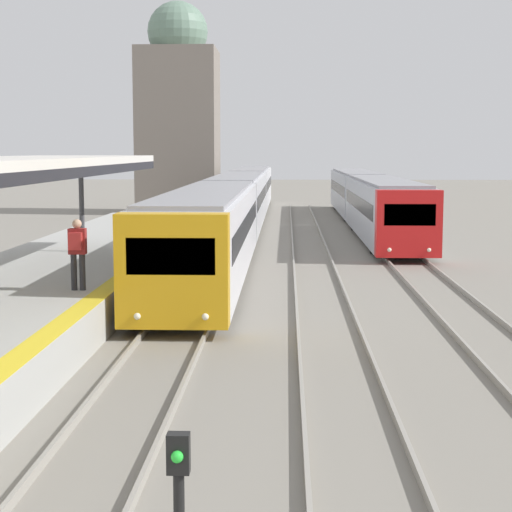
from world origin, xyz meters
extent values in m
cube|color=black|center=(-2.10, 13.72, 3.72)|extent=(0.08, 22.15, 0.24)
cylinder|color=#47474C|center=(-4.06, 22.58, 2.40)|extent=(0.16, 0.16, 2.88)
cylinder|color=#2D2D33|center=(-2.43, 14.93, 1.38)|extent=(0.14, 0.14, 0.85)
cylinder|color=#2D2D33|center=(-2.23, 14.93, 1.38)|extent=(0.14, 0.14, 0.85)
cube|color=maroon|center=(-2.33, 14.93, 2.11)|extent=(0.40, 0.22, 0.60)
sphere|color=tan|center=(-2.33, 14.93, 2.51)|extent=(0.22, 0.22, 0.22)
cube|color=#B22828|center=(-2.33, 14.73, 2.13)|extent=(0.30, 0.18, 0.40)
cube|color=gold|center=(0.00, 14.12, 1.55)|extent=(2.51, 0.70, 2.55)
cube|color=black|center=(0.00, 13.79, 1.90)|extent=(1.96, 0.04, 0.82)
sphere|color=#EFEACC|center=(-0.75, 13.78, 0.57)|extent=(0.16, 0.16, 0.16)
sphere|color=#EFEACC|center=(0.75, 13.78, 0.57)|extent=(0.16, 0.16, 0.16)
cube|color=silver|center=(0.00, 22.90, 1.55)|extent=(2.51, 16.86, 2.55)
cube|color=gray|center=(0.00, 22.90, 2.88)|extent=(2.21, 16.53, 0.12)
cube|color=black|center=(0.00, 22.90, 1.83)|extent=(2.53, 15.51, 0.66)
cylinder|color=black|center=(-1.07, 17.42, 0.35)|extent=(0.12, 0.70, 0.70)
cylinder|color=black|center=(1.07, 17.42, 0.35)|extent=(0.12, 0.70, 0.70)
cylinder|color=black|center=(-1.07, 28.38, 0.35)|extent=(0.12, 0.70, 0.70)
cylinder|color=black|center=(1.07, 28.38, 0.35)|extent=(0.12, 0.70, 0.70)
cube|color=silver|center=(0.00, 40.11, 1.55)|extent=(2.51, 16.86, 2.55)
cube|color=gray|center=(0.00, 40.11, 2.88)|extent=(2.21, 16.53, 0.12)
cube|color=black|center=(0.00, 40.11, 1.83)|extent=(2.53, 15.51, 0.66)
cylinder|color=black|center=(-1.07, 34.63, 0.35)|extent=(0.12, 0.70, 0.70)
cylinder|color=black|center=(1.07, 34.63, 0.35)|extent=(0.12, 0.70, 0.70)
cylinder|color=black|center=(-1.07, 45.59, 0.35)|extent=(0.12, 0.70, 0.70)
cylinder|color=black|center=(1.07, 45.59, 0.35)|extent=(0.12, 0.70, 0.70)
cube|color=silver|center=(0.00, 57.32, 1.55)|extent=(2.51, 16.86, 2.55)
cube|color=gray|center=(0.00, 57.32, 2.88)|extent=(2.21, 16.53, 0.12)
cube|color=black|center=(0.00, 57.32, 1.83)|extent=(2.53, 15.51, 0.66)
cylinder|color=black|center=(-1.07, 51.84, 0.35)|extent=(0.12, 0.70, 0.70)
cylinder|color=black|center=(1.07, 51.84, 0.35)|extent=(0.12, 0.70, 0.70)
cylinder|color=black|center=(-1.07, 62.80, 0.35)|extent=(0.12, 0.70, 0.70)
cylinder|color=black|center=(1.07, 62.80, 0.35)|extent=(0.12, 0.70, 0.70)
cube|color=red|center=(7.05, 27.08, 1.51)|extent=(2.42, 0.70, 2.49)
cube|color=black|center=(7.05, 26.75, 1.86)|extent=(1.88, 0.04, 0.80)
sphere|color=#EFEACC|center=(6.32, 26.74, 0.57)|extent=(0.16, 0.16, 0.16)
sphere|color=#EFEACC|center=(7.77, 26.74, 0.57)|extent=(0.16, 0.16, 0.16)
cube|color=#A8ADB7|center=(7.05, 35.37, 1.51)|extent=(2.42, 15.88, 2.49)
cube|color=gray|center=(7.05, 35.37, 2.82)|extent=(2.13, 15.56, 0.12)
cube|color=black|center=(7.05, 35.37, 1.79)|extent=(2.44, 14.61, 0.65)
cylinder|color=black|center=(6.02, 30.21, 0.35)|extent=(0.12, 0.70, 0.70)
cylinder|color=black|center=(8.08, 30.21, 0.35)|extent=(0.12, 0.70, 0.70)
cylinder|color=black|center=(6.02, 40.53, 0.35)|extent=(0.12, 0.70, 0.70)
cylinder|color=black|center=(8.08, 40.53, 0.35)|extent=(0.12, 0.70, 0.70)
cube|color=#A8ADB7|center=(7.05, 51.60, 1.51)|extent=(2.42, 15.88, 2.49)
cube|color=gray|center=(7.05, 51.60, 2.82)|extent=(2.13, 15.56, 0.12)
cube|color=black|center=(7.05, 51.60, 1.79)|extent=(2.44, 14.61, 0.65)
cylinder|color=black|center=(6.02, 46.44, 0.35)|extent=(0.12, 0.70, 0.70)
cylinder|color=black|center=(8.08, 46.44, 0.35)|extent=(0.12, 0.70, 0.70)
cylinder|color=black|center=(6.02, 56.76, 0.35)|extent=(0.12, 0.70, 0.70)
cylinder|color=black|center=(8.08, 56.76, 0.35)|extent=(0.12, 0.70, 0.70)
cube|color=black|center=(1.59, 2.52, 1.57)|extent=(0.20, 0.14, 0.36)
sphere|color=green|center=(1.59, 2.43, 1.57)|extent=(0.11, 0.11, 0.11)
cube|color=slate|center=(-4.74, 53.18, 5.46)|extent=(5.21, 5.21, 10.92)
sphere|color=slate|center=(-4.74, 53.18, 12.02)|extent=(4.01, 4.01, 4.01)
camera|label=1|loc=(2.53, -4.65, 4.20)|focal=60.00mm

